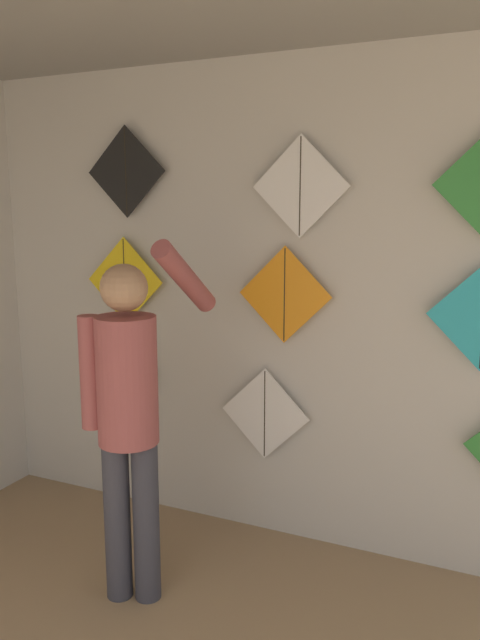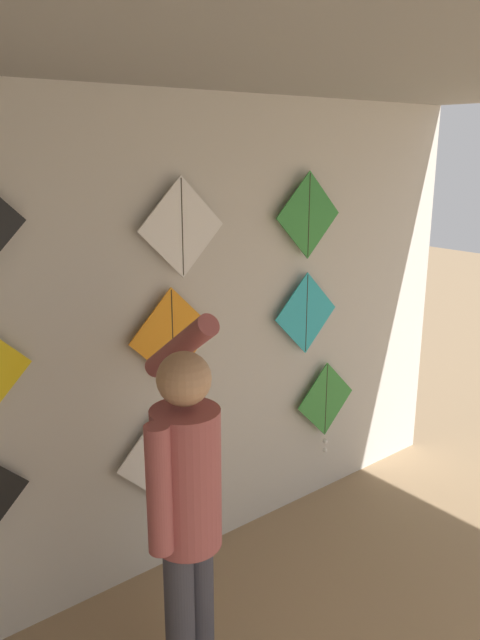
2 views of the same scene
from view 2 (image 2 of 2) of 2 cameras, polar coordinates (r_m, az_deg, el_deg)
name	(u,v)px [view 2 (image 2 of 2)]	position (r m, az deg, el deg)	size (l,w,h in m)	color
back_panel	(167,346)	(3.61, -6.74, -2.34)	(4.91, 0.06, 2.80)	beige
shopkeeper	(186,502)	(2.81, -5.00, -16.26)	(0.44, 0.69, 1.83)	#383842
kite_1	(159,457)	(3.73, -7.39, -12.36)	(0.55, 0.01, 0.55)	white
kite_2	(326,402)	(4.54, 7.85, -7.48)	(0.55, 0.04, 0.69)	#338C38
kite_4	(172,335)	(3.51, -6.20, -1.42)	(0.55, 0.01, 0.55)	orange
kite_5	(306,313)	(4.16, 6.08, 0.60)	(0.55, 0.01, 0.55)	#28B2C6
kite_7	(182,227)	(3.42, -5.33, 8.43)	(0.55, 0.01, 0.55)	white
kite_8	(309,215)	(4.03, 6.29, 9.49)	(0.55, 0.01, 0.55)	#338C38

